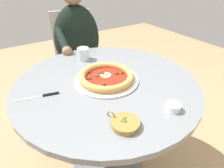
{
  "coord_description": "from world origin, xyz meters",
  "views": [
    {
      "loc": [
        -0.44,
        -0.73,
        1.26
      ],
      "look_at": [
        0.02,
        -0.03,
        0.73
      ],
      "focal_mm": 29.65,
      "sensor_mm": 36.0,
      "label": 1
    }
  ],
  "objects_px": {
    "pizza_on_plate": "(107,77)",
    "dining_table": "(107,104)",
    "diner_person": "(79,61)",
    "cafe_chair_diner": "(76,53)",
    "steak_knife": "(44,95)",
    "olive_pan": "(125,123)",
    "ramekin_capers": "(173,107)",
    "water_glass": "(83,55)"
  },
  "relations": [
    {
      "from": "water_glass",
      "to": "cafe_chair_diner",
      "type": "bearing_deg",
      "value": 73.54
    },
    {
      "from": "dining_table",
      "to": "diner_person",
      "type": "distance_m",
      "value": 0.75
    },
    {
      "from": "water_glass",
      "to": "ramekin_capers",
      "type": "bearing_deg",
      "value": -81.61
    },
    {
      "from": "ramekin_capers",
      "to": "cafe_chair_diner",
      "type": "bearing_deg",
      "value": 86.83
    },
    {
      "from": "pizza_on_plate",
      "to": "diner_person",
      "type": "height_order",
      "value": "diner_person"
    },
    {
      "from": "water_glass",
      "to": "steak_knife",
      "type": "height_order",
      "value": "water_glass"
    },
    {
      "from": "water_glass",
      "to": "diner_person",
      "type": "bearing_deg",
      "value": 72.12
    },
    {
      "from": "steak_knife",
      "to": "olive_pan",
      "type": "xyz_separation_m",
      "value": [
        0.21,
        -0.36,
        0.01
      ]
    },
    {
      "from": "ramekin_capers",
      "to": "steak_knife",
      "type": "bearing_deg",
      "value": 137.44
    },
    {
      "from": "ramekin_capers",
      "to": "olive_pan",
      "type": "bearing_deg",
      "value": 171.15
    },
    {
      "from": "dining_table",
      "to": "ramekin_capers",
      "type": "xyz_separation_m",
      "value": [
        0.11,
        -0.36,
        0.18
      ]
    },
    {
      "from": "pizza_on_plate",
      "to": "olive_pan",
      "type": "distance_m",
      "value": 0.34
    },
    {
      "from": "water_glass",
      "to": "ramekin_capers",
      "type": "distance_m",
      "value": 0.68
    },
    {
      "from": "cafe_chair_diner",
      "to": "pizza_on_plate",
      "type": "bearing_deg",
      "value": -101.61
    },
    {
      "from": "dining_table",
      "to": "diner_person",
      "type": "bearing_deg",
      "value": 78.48
    },
    {
      "from": "pizza_on_plate",
      "to": "cafe_chair_diner",
      "type": "distance_m",
      "value": 0.92
    },
    {
      "from": "dining_table",
      "to": "cafe_chair_diner",
      "type": "relative_size",
      "value": 1.06
    },
    {
      "from": "dining_table",
      "to": "water_glass",
      "type": "bearing_deg",
      "value": 87.52
    },
    {
      "from": "diner_person",
      "to": "cafe_chair_diner",
      "type": "xyz_separation_m",
      "value": [
        0.03,
        0.15,
        0.02
      ]
    },
    {
      "from": "ramekin_capers",
      "to": "diner_person",
      "type": "bearing_deg",
      "value": 88.08
    },
    {
      "from": "diner_person",
      "to": "cafe_chair_diner",
      "type": "bearing_deg",
      "value": 77.71
    },
    {
      "from": "olive_pan",
      "to": "dining_table",
      "type": "bearing_deg",
      "value": 70.41
    },
    {
      "from": "pizza_on_plate",
      "to": "ramekin_capers",
      "type": "distance_m",
      "value": 0.38
    },
    {
      "from": "pizza_on_plate",
      "to": "water_glass",
      "type": "xyz_separation_m",
      "value": [
        0.01,
        0.31,
        0.01
      ]
    },
    {
      "from": "ramekin_capers",
      "to": "olive_pan",
      "type": "relative_size",
      "value": 0.49
    },
    {
      "from": "water_glass",
      "to": "olive_pan",
      "type": "height_order",
      "value": "water_glass"
    },
    {
      "from": "pizza_on_plate",
      "to": "olive_pan",
      "type": "relative_size",
      "value": 2.67
    },
    {
      "from": "cafe_chair_diner",
      "to": "ramekin_capers",
      "type": "bearing_deg",
      "value": -93.17
    },
    {
      "from": "dining_table",
      "to": "olive_pan",
      "type": "xyz_separation_m",
      "value": [
        -0.12,
        -0.32,
        0.18
      ]
    },
    {
      "from": "olive_pan",
      "to": "cafe_chair_diner",
      "type": "distance_m",
      "value": 1.25
    },
    {
      "from": "pizza_on_plate",
      "to": "dining_table",
      "type": "bearing_deg",
      "value": -125.58
    },
    {
      "from": "cafe_chair_diner",
      "to": "water_glass",
      "type": "bearing_deg",
      "value": -106.46
    },
    {
      "from": "diner_person",
      "to": "water_glass",
      "type": "bearing_deg",
      "value": -107.88
    },
    {
      "from": "water_glass",
      "to": "ramekin_capers",
      "type": "height_order",
      "value": "water_glass"
    },
    {
      "from": "dining_table",
      "to": "olive_pan",
      "type": "relative_size",
      "value": 7.67
    },
    {
      "from": "dining_table",
      "to": "diner_person",
      "type": "relative_size",
      "value": 0.83
    },
    {
      "from": "pizza_on_plate",
      "to": "water_glass",
      "type": "distance_m",
      "value": 0.31
    },
    {
      "from": "ramekin_capers",
      "to": "pizza_on_plate",
      "type": "bearing_deg",
      "value": 107.19
    },
    {
      "from": "dining_table",
      "to": "ramekin_capers",
      "type": "height_order",
      "value": "ramekin_capers"
    },
    {
      "from": "diner_person",
      "to": "cafe_chair_diner",
      "type": "height_order",
      "value": "diner_person"
    },
    {
      "from": "diner_person",
      "to": "ramekin_capers",
      "type": "bearing_deg",
      "value": -91.92
    },
    {
      "from": "pizza_on_plate",
      "to": "water_glass",
      "type": "relative_size",
      "value": 4.32
    }
  ]
}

